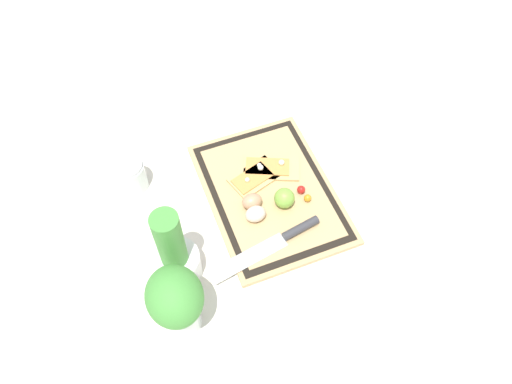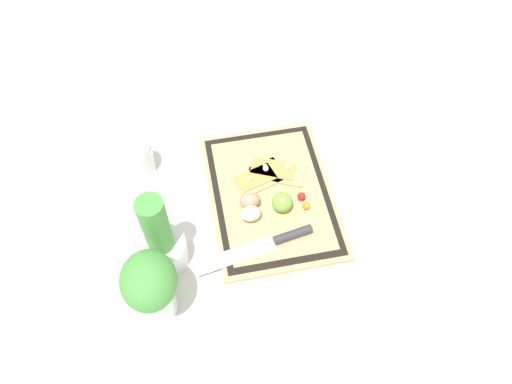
% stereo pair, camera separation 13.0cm
% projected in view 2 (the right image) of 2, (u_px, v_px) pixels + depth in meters
% --- Properties ---
extents(ground_plane, '(6.00, 6.00, 0.00)m').
position_uv_depth(ground_plane, '(271.00, 197.00, 1.33)').
color(ground_plane, silver).
extents(cutting_board, '(0.45, 0.32, 0.02)m').
position_uv_depth(cutting_board, '(271.00, 195.00, 1.32)').
color(cutting_board, tan).
rests_on(cutting_board, ground_plane).
extents(pizza_slice_near, '(0.14, 0.17, 0.02)m').
position_uv_depth(pizza_slice_near, '(276.00, 170.00, 1.35)').
color(pizza_slice_near, tan).
rests_on(pizza_slice_near, cutting_board).
extents(pizza_slice_far, '(0.12, 0.15, 0.02)m').
position_uv_depth(pizza_slice_far, '(258.00, 177.00, 1.34)').
color(pizza_slice_far, tan).
rests_on(pizza_slice_far, cutting_board).
extents(knife, '(0.08, 0.31, 0.02)m').
position_uv_depth(knife, '(274.00, 242.00, 1.23)').
color(knife, silver).
rests_on(knife, cutting_board).
extents(egg_brown, '(0.04, 0.05, 0.04)m').
position_uv_depth(egg_brown, '(250.00, 201.00, 1.28)').
color(egg_brown, tan).
rests_on(egg_brown, cutting_board).
extents(egg_pink, '(0.04, 0.05, 0.04)m').
position_uv_depth(egg_pink, '(251.00, 214.00, 1.26)').
color(egg_pink, beige).
rests_on(egg_pink, cutting_board).
extents(lime, '(0.05, 0.05, 0.05)m').
position_uv_depth(lime, '(282.00, 202.00, 1.27)').
color(lime, '#7FB742').
rests_on(lime, cutting_board).
extents(cherry_tomato_red, '(0.02, 0.02, 0.02)m').
position_uv_depth(cherry_tomato_red, '(302.00, 196.00, 1.30)').
color(cherry_tomato_red, red).
rests_on(cherry_tomato_red, cutting_board).
extents(cherry_tomato_yellow, '(0.02, 0.02, 0.02)m').
position_uv_depth(cherry_tomato_yellow, '(306.00, 206.00, 1.28)').
color(cherry_tomato_yellow, orange).
rests_on(cherry_tomato_yellow, cutting_board).
extents(herb_pot, '(0.11, 0.11, 0.25)m').
position_uv_depth(herb_pot, '(161.00, 242.00, 1.16)').
color(herb_pot, white).
rests_on(herb_pot, ground_plane).
extents(sauce_jar, '(0.08, 0.08, 0.09)m').
position_uv_depth(sauce_jar, '(139.00, 160.00, 1.35)').
color(sauce_jar, silver).
rests_on(sauce_jar, ground_plane).
extents(herb_glass, '(0.14, 0.12, 0.21)m').
position_uv_depth(herb_glass, '(151.00, 286.00, 1.06)').
color(herb_glass, silver).
rests_on(herb_glass, ground_plane).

